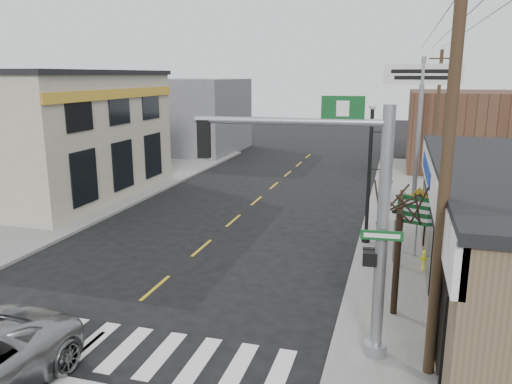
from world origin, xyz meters
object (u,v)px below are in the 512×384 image
(guide_sign, at_px, (419,219))
(fire_hydrant, at_px, (426,259))
(traffic_signal_pole, at_px, (351,206))
(bare_tree, at_px, (401,194))
(utility_pole_far, at_px, (437,116))
(utility_pole_near, at_px, (447,161))
(lamp_post, at_px, (371,163))
(dance_center_sign, at_px, (421,99))

(guide_sign, height_order, fire_hydrant, guide_sign)
(traffic_signal_pole, relative_size, bare_tree, 1.39)
(utility_pole_far, bearing_deg, guide_sign, -88.81)
(bare_tree, height_order, utility_pole_near, utility_pole_near)
(fire_hydrant, distance_m, utility_pole_far, 15.92)
(lamp_post, bearing_deg, traffic_signal_pole, -88.43)
(lamp_post, xyz_separation_m, utility_pole_near, (1.96, -8.90, 1.65))
(lamp_post, relative_size, dance_center_sign, 0.75)
(dance_center_sign, bearing_deg, traffic_signal_pole, -96.69)
(lamp_post, height_order, dance_center_sign, dance_center_sign)
(guide_sign, relative_size, utility_pole_far, 0.34)
(fire_hydrant, bearing_deg, lamp_post, 131.00)
(lamp_post, height_order, utility_pole_far, utility_pole_far)
(traffic_signal_pole, bearing_deg, fire_hydrant, 65.73)
(lamp_post, relative_size, bare_tree, 1.26)
(traffic_signal_pole, distance_m, utility_pole_far, 21.70)
(utility_pole_near, height_order, utility_pole_far, utility_pole_near)
(guide_sign, xyz_separation_m, bare_tree, (-0.70, -3.75, 1.71))
(traffic_signal_pole, bearing_deg, lamp_post, 85.23)
(fire_hydrant, height_order, utility_pole_far, utility_pole_far)
(traffic_signal_pole, relative_size, dance_center_sign, 0.83)
(lamp_post, xyz_separation_m, bare_tree, (1.14, -6.14, 0.25))
(lamp_post, height_order, utility_pole_near, utility_pole_near)
(traffic_signal_pole, xyz_separation_m, guide_sign, (1.83, 6.11, -1.89))
(guide_sign, relative_size, dance_center_sign, 0.37)
(lamp_post, bearing_deg, dance_center_sign, 70.90)
(utility_pole_far, bearing_deg, traffic_signal_pole, -92.27)
(lamp_post, height_order, bare_tree, lamp_post)
(fire_hydrant, distance_m, bare_tree, 4.92)
(bare_tree, relative_size, utility_pole_far, 0.55)
(guide_sign, height_order, dance_center_sign, dance_center_sign)
(utility_pole_near, bearing_deg, lamp_post, 103.66)
(guide_sign, xyz_separation_m, fire_hydrant, (0.30, -0.08, -1.40))
(traffic_signal_pole, relative_size, utility_pole_near, 0.65)
(bare_tree, distance_m, utility_pole_near, 3.21)
(traffic_signal_pole, bearing_deg, dance_center_sign, 77.34)
(bare_tree, distance_m, utility_pole_far, 19.22)
(lamp_post, relative_size, utility_pole_near, 0.59)
(guide_sign, bearing_deg, utility_pole_near, -69.60)
(bare_tree, bearing_deg, utility_pole_near, -73.35)
(fire_hydrant, height_order, dance_center_sign, dance_center_sign)
(bare_tree, height_order, utility_pole_far, utility_pole_far)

